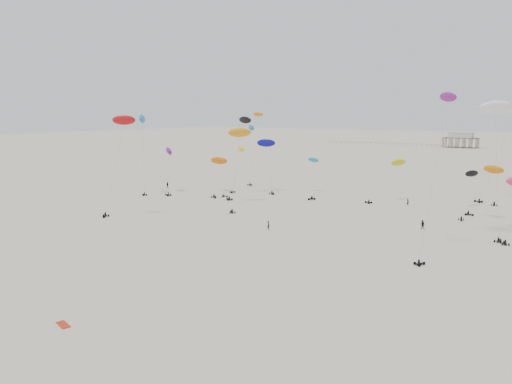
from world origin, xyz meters
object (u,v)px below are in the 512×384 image
Objects in this scene: rig_4 at (120,139)px; spectator_0 at (268,230)px; rig_9 at (393,170)px; rig_0 at (489,177)px; pavilion_main at (461,141)px.

spectator_0 is at bearing 164.42° from rig_4.
rig_9 is (42.97, 50.69, -8.86)m from rig_4.
rig_4 is 67.04m from rig_9.
rig_9 is at bearing -38.96° from rig_0.
rig_4 is (-66.69, -39.50, 7.91)m from rig_0.
rig_9 reaches higher than spectator_0.
spectator_0 is at bearing -174.22° from rig_9.
rig_4 reaches higher than rig_9.
pavilion_main reaches higher than spectator_0.
pavilion_main is 263.04m from spectator_0.
rig_4 is (-19.53, -269.19, 12.68)m from pavilion_main.
rig_0 is at bearing -87.57° from spectator_0.
pavilion_main is at bearing -38.90° from spectator_0.
spectator_0 is (-10.17, -44.17, -8.05)m from rig_9.
rig_9 is at bearing -83.88° from pavilion_main.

